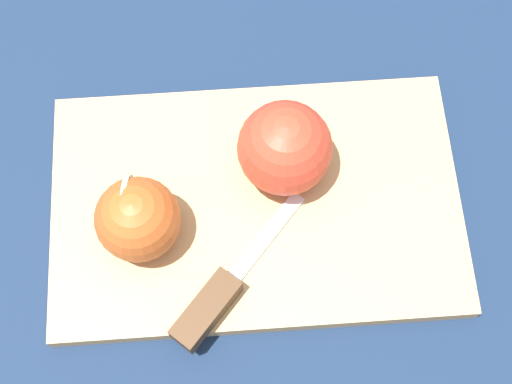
{
  "coord_description": "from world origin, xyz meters",
  "views": [
    {
      "loc": [
        -0.05,
        -0.21,
        0.59
      ],
      "look_at": [
        0.0,
        0.0,
        0.04
      ],
      "focal_mm": 50.0,
      "sensor_mm": 36.0,
      "label": 1
    }
  ],
  "objects": [
    {
      "name": "apple_slice",
      "position": [
        0.04,
        0.05,
        0.02
      ],
      "size": [
        0.06,
        0.06,
        0.01
      ],
      "color": "beige",
      "rests_on": "cutting_board"
    },
    {
      "name": "apple_half_left",
      "position": [
        -0.1,
        -0.01,
        0.05
      ],
      "size": [
        0.07,
        0.07,
        0.07
      ],
      "rotation": [
        0.0,
        0.0,
        2.9
      ],
      "color": "#AD4C1E",
      "rests_on": "cutting_board"
    },
    {
      "name": "cutting_board",
      "position": [
        0.0,
        0.0,
        0.01
      ],
      "size": [
        0.38,
        0.28,
        0.02
      ],
      "color": "tan",
      "rests_on": "ground_plane"
    },
    {
      "name": "ground_plane",
      "position": [
        0.0,
        0.0,
        0.0
      ],
      "size": [
        4.0,
        4.0,
        0.0
      ],
      "primitive_type": "plane",
      "color": "#14233D"
    },
    {
      "name": "knife",
      "position": [
        -0.06,
        -0.08,
        0.03
      ],
      "size": [
        0.14,
        0.11,
        0.02
      ],
      "rotation": [
        0.0,
        0.0,
        0.67
      ],
      "color": "silver",
      "rests_on": "cutting_board"
    },
    {
      "name": "apple_half_right",
      "position": [
        0.03,
        0.02,
        0.06
      ],
      "size": [
        0.08,
        0.08,
        0.08
      ],
      "rotation": [
        0.0,
        0.0,
        4.12
      ],
      "color": "red",
      "rests_on": "cutting_board"
    }
  ]
}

